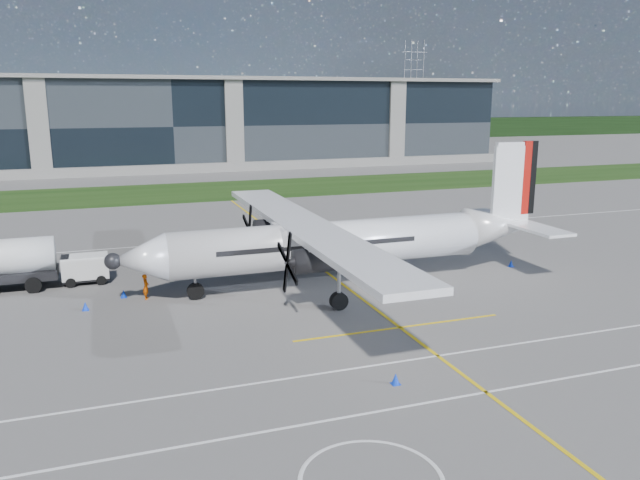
% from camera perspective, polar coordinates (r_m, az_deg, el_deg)
% --- Properties ---
extents(ground, '(400.00, 400.00, 0.00)m').
position_cam_1_polar(ground, '(76.10, -10.46, 3.55)').
color(ground, '#5B5956').
rests_on(ground, ground).
extents(grass_strip, '(400.00, 18.00, 0.04)m').
position_cam_1_polar(grass_strip, '(83.93, -11.33, 4.37)').
color(grass_strip, '#17340E').
rests_on(grass_strip, ground).
extents(terminal_building, '(120.00, 20.00, 15.00)m').
position_cam_1_polar(terminal_building, '(114.94, -13.83, 10.21)').
color(terminal_building, black).
rests_on(terminal_building, ground).
extents(tree_line, '(400.00, 6.00, 6.00)m').
position_cam_1_polar(tree_line, '(174.88, -15.78, 9.39)').
color(tree_line, black).
rests_on(tree_line, ground).
extents(pylon_east, '(9.00, 4.60, 30.00)m').
position_cam_1_polar(pylon_east, '(208.02, 8.52, 13.50)').
color(pylon_east, gray).
rests_on(pylon_east, ground).
extents(yellow_taxiway_centerline, '(0.20, 70.00, 0.01)m').
position_cam_1_polar(yellow_taxiway_centerline, '(48.09, -1.21, -1.60)').
color(yellow_taxiway_centerline, yellow).
rests_on(yellow_taxiway_centerline, ground).
extents(white_lane_line, '(90.00, 0.15, 0.01)m').
position_cam_1_polar(white_lane_line, '(26.19, 9.32, -14.55)').
color(white_lane_line, white).
rests_on(white_lane_line, ground).
extents(turboprop_aircraft, '(29.16, 30.24, 9.07)m').
position_cam_1_polar(turboprop_aircraft, '(40.23, 2.27, 2.16)').
color(turboprop_aircraft, white).
rests_on(turboprop_aircraft, ground).
extents(baggage_tug, '(3.12, 1.87, 1.87)m').
position_cam_1_polar(baggage_tug, '(44.14, -20.65, -2.51)').
color(baggage_tug, white).
rests_on(baggage_tug, ground).
extents(ground_crew_person, '(0.66, 0.82, 1.80)m').
position_cam_1_polar(ground_crew_person, '(39.46, -15.64, -3.97)').
color(ground_crew_person, '#F25907').
rests_on(ground_crew_person, ground).
extents(safety_cone_portwing, '(0.36, 0.36, 0.50)m').
position_cam_1_polar(safety_cone_portwing, '(27.53, 6.92, -12.48)').
color(safety_cone_portwing, '#0C34CE').
rests_on(safety_cone_portwing, ground).
extents(safety_cone_nose_stbd, '(0.36, 0.36, 0.50)m').
position_cam_1_polar(safety_cone_nose_stbd, '(40.32, -17.52, -4.70)').
color(safety_cone_nose_stbd, '#0C34CE').
rests_on(safety_cone_nose_stbd, ground).
extents(safety_cone_stbdwing, '(0.36, 0.36, 0.50)m').
position_cam_1_polar(safety_cone_stbdwing, '(54.05, -5.57, 0.23)').
color(safety_cone_stbdwing, '#0C34CE').
rests_on(safety_cone_stbdwing, ground).
extents(safety_cone_fwd, '(0.36, 0.36, 0.50)m').
position_cam_1_polar(safety_cone_fwd, '(38.69, -20.67, -5.68)').
color(safety_cone_fwd, '#0C34CE').
rests_on(safety_cone_fwd, ground).
extents(safety_cone_tail, '(0.36, 0.36, 0.50)m').
position_cam_1_polar(safety_cone_tail, '(47.48, 17.06, -2.06)').
color(safety_cone_tail, '#0C34CE').
rests_on(safety_cone_tail, ground).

